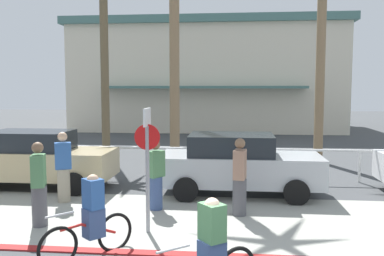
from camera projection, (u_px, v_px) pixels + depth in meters
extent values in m
plane|color=#424447|center=(219.00, 170.00, 15.18)|extent=(80.00, 80.00, 0.00)
cube|color=#9E9E93|center=(209.00, 220.00, 9.43)|extent=(44.00, 4.00, 0.02)
cube|color=maroon|center=(202.00, 255.00, 7.45)|extent=(44.00, 0.24, 0.03)
cube|color=beige|center=(209.00, 80.00, 32.32)|extent=(18.32, 11.01, 7.08)
cube|color=#47706B|center=(209.00, 30.00, 31.95)|extent=(18.92, 11.61, 0.50)
cube|color=#47706B|center=(203.00, 87.00, 26.42)|extent=(12.82, 1.20, 0.16)
cylinder|color=white|center=(217.00, 149.00, 13.59)|extent=(26.75, 0.08, 0.08)
cylinder|color=white|center=(20.00, 161.00, 14.31)|extent=(0.08, 0.08, 1.00)
cylinder|color=white|center=(84.00, 162.00, 14.09)|extent=(0.08, 0.08, 1.00)
cylinder|color=white|center=(149.00, 163.00, 13.87)|extent=(0.08, 0.08, 1.00)
cylinder|color=white|center=(217.00, 164.00, 13.64)|extent=(0.08, 0.08, 1.00)
cylinder|color=white|center=(287.00, 165.00, 13.42)|extent=(0.08, 0.08, 1.00)
cylinder|color=white|center=(359.00, 167.00, 13.20)|extent=(0.08, 0.08, 1.00)
cylinder|color=gray|center=(148.00, 180.00, 8.54)|extent=(0.08, 0.08, 2.20)
cube|color=white|center=(147.00, 117.00, 8.41)|extent=(0.04, 0.56, 0.36)
cylinder|color=red|center=(147.00, 137.00, 8.45)|extent=(0.52, 0.03, 0.52)
cylinder|color=brown|center=(105.00, 63.00, 18.39)|extent=(0.36, 0.36, 8.08)
cylinder|color=#846B4C|center=(174.00, 32.00, 15.06)|extent=(0.36, 0.36, 9.90)
cylinder|color=#846B4C|center=(320.00, 71.00, 16.56)|extent=(0.36, 0.36, 7.28)
cube|color=tan|center=(39.00, 163.00, 12.53)|extent=(4.40, 1.80, 0.80)
cube|color=#1E2328|center=(30.00, 140.00, 12.49)|extent=(2.29, 1.58, 0.56)
cylinder|color=black|center=(95.00, 171.00, 13.32)|extent=(0.66, 0.22, 0.66)
cylinder|color=black|center=(74.00, 184.00, 11.54)|extent=(0.66, 0.22, 0.66)
cylinder|color=black|center=(11.00, 170.00, 13.60)|extent=(0.66, 0.22, 0.66)
cube|color=#B2B7BC|center=(240.00, 169.00, 11.64)|extent=(4.40, 1.80, 0.80)
cube|color=#1E2328|center=(231.00, 144.00, 11.60)|extent=(2.29, 1.58, 0.56)
cylinder|color=black|center=(287.00, 177.00, 12.43)|extent=(0.66, 0.22, 0.66)
cylinder|color=black|center=(296.00, 192.00, 10.64)|extent=(0.66, 0.22, 0.66)
cylinder|color=black|center=(193.00, 175.00, 12.71)|extent=(0.66, 0.22, 0.66)
cylinder|color=black|center=(186.00, 190.00, 10.93)|extent=(0.66, 0.22, 0.66)
torus|color=black|center=(58.00, 248.00, 6.96)|extent=(0.52, 0.58, 0.72)
torus|color=black|center=(115.00, 232.00, 7.70)|extent=(0.52, 0.58, 0.72)
cylinder|color=red|center=(99.00, 229.00, 7.46)|extent=(0.50, 0.55, 0.35)
cylinder|color=red|center=(71.00, 227.00, 7.09)|extent=(0.29, 0.32, 0.07)
cylinder|color=red|center=(94.00, 226.00, 7.39)|extent=(0.05, 0.05, 0.44)
cylinder|color=silver|center=(60.00, 215.00, 6.94)|extent=(0.36, 0.40, 0.04)
cube|color=#384C7A|center=(94.00, 223.00, 7.38)|extent=(0.42, 0.43, 0.52)
cube|color=#2D5699|center=(93.00, 194.00, 7.34)|extent=(0.43, 0.42, 0.52)
sphere|color=#D6A884|center=(93.00, 181.00, 7.31)|extent=(0.22, 0.22, 0.22)
cylinder|color=silver|center=(173.00, 249.00, 5.47)|extent=(0.41, 0.34, 0.04)
cube|color=#4C7F51|center=(212.00, 222.00, 5.78)|extent=(0.42, 0.43, 0.52)
sphere|color=beige|center=(212.00, 206.00, 5.76)|extent=(0.22, 0.22, 0.22)
cylinder|color=#4C4C51|center=(239.00, 197.00, 9.74)|extent=(0.37, 0.37, 0.87)
cube|color=#93705B|center=(240.00, 164.00, 9.67)|extent=(0.32, 0.44, 0.67)
sphere|color=brown|center=(240.00, 143.00, 9.62)|extent=(0.24, 0.24, 0.24)
cylinder|color=gray|center=(64.00, 186.00, 10.89)|extent=(0.43, 0.43, 0.88)
cube|color=#2D5699|center=(63.00, 156.00, 10.81)|extent=(0.47, 0.41, 0.68)
sphere|color=#D6A884|center=(62.00, 137.00, 10.77)|extent=(0.24, 0.24, 0.24)
cylinder|color=#384C7A|center=(156.00, 193.00, 10.22)|extent=(0.45, 0.45, 0.82)
cube|color=#4C7F51|center=(156.00, 164.00, 10.15)|extent=(0.45, 0.48, 0.63)
sphere|color=brown|center=(155.00, 145.00, 10.11)|extent=(0.23, 0.23, 0.23)
cylinder|color=#4C4C51|center=(40.00, 207.00, 8.98)|extent=(0.40, 0.40, 0.88)
cube|color=#4C7F51|center=(38.00, 171.00, 8.90)|extent=(0.36, 0.46, 0.68)
sphere|color=brown|center=(38.00, 148.00, 8.86)|extent=(0.24, 0.24, 0.24)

